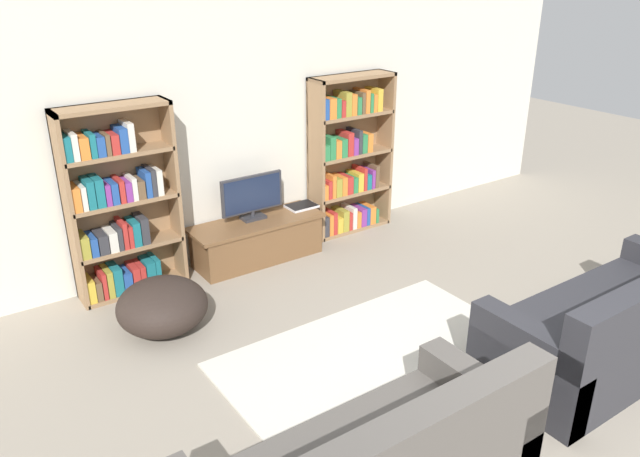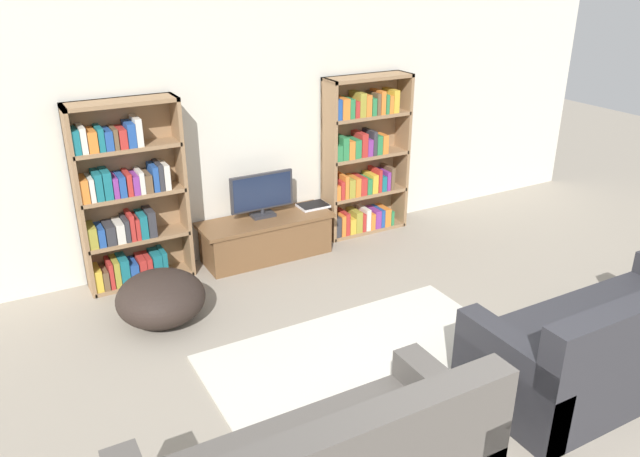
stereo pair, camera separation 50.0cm
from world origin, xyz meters
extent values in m
cube|color=silver|center=(0.00, 4.23, 1.30)|extent=(8.80, 0.06, 2.60)
cube|color=#93704C|center=(-1.81, 4.03, 0.87)|extent=(0.04, 0.30, 1.74)
cube|color=#93704C|center=(-0.87, 4.03, 0.87)|extent=(0.04, 0.30, 1.74)
cube|color=#93704C|center=(-1.34, 4.16, 0.87)|extent=(0.97, 0.04, 1.74)
cube|color=#93704C|center=(-1.34, 4.03, 1.72)|extent=(0.97, 0.30, 0.04)
cube|color=#93704C|center=(-1.34, 4.03, 0.02)|extent=(0.93, 0.30, 0.04)
cube|color=gold|center=(-1.75, 4.02, 0.14)|extent=(0.07, 0.24, 0.21)
cube|color=brown|center=(-1.69, 4.02, 0.13)|extent=(0.05, 0.24, 0.18)
cube|color=#B72D28|center=(-1.64, 4.02, 0.16)|extent=(0.04, 0.24, 0.25)
cube|color=#9E9333|center=(-1.58, 4.02, 0.16)|extent=(0.05, 0.24, 0.25)
cube|color=#196B75|center=(-1.51, 4.02, 0.17)|extent=(0.08, 0.24, 0.26)
cube|color=#234C99|center=(-1.43, 4.02, 0.13)|extent=(0.08, 0.24, 0.20)
cube|color=#B72D28|center=(-1.34, 4.02, 0.15)|extent=(0.07, 0.24, 0.22)
cube|color=#B72D28|center=(-1.28, 4.02, 0.15)|extent=(0.05, 0.24, 0.22)
cube|color=#196B75|center=(-1.21, 4.02, 0.16)|extent=(0.08, 0.24, 0.24)
cube|color=#196B75|center=(-1.14, 4.02, 0.16)|extent=(0.05, 0.24, 0.25)
cube|color=#93704C|center=(-1.34, 4.03, 0.45)|extent=(0.93, 0.30, 0.04)
cube|color=#9E9333|center=(-1.75, 4.02, 0.57)|extent=(0.08, 0.24, 0.20)
cube|color=#234C99|center=(-1.67, 4.02, 0.55)|extent=(0.06, 0.24, 0.17)
cube|color=#333338|center=(-1.59, 4.02, 0.56)|extent=(0.08, 0.24, 0.18)
cube|color=silver|center=(-1.50, 4.02, 0.56)|extent=(0.07, 0.24, 0.18)
cube|color=#333338|center=(-1.44, 4.02, 0.58)|extent=(0.04, 0.24, 0.21)
cube|color=#B72D28|center=(-1.40, 4.02, 0.59)|extent=(0.04, 0.24, 0.25)
cube|color=#B72D28|center=(-1.35, 4.02, 0.57)|extent=(0.04, 0.24, 0.20)
cube|color=#196B75|center=(-1.29, 4.02, 0.58)|extent=(0.07, 0.24, 0.22)
cube|color=#333338|center=(-1.22, 4.02, 0.59)|extent=(0.07, 0.24, 0.25)
cube|color=#93704C|center=(-1.34, 4.03, 0.89)|extent=(0.93, 0.30, 0.04)
cube|color=orange|center=(-1.75, 4.02, 1.01)|extent=(0.07, 0.24, 0.21)
cube|color=silver|center=(-1.69, 4.02, 1.01)|extent=(0.04, 0.24, 0.21)
cube|color=#196B75|center=(-1.63, 4.02, 1.03)|extent=(0.06, 0.24, 0.24)
cube|color=#196B75|center=(-1.56, 4.02, 1.03)|extent=(0.07, 0.24, 0.25)
cube|color=#7F338C|center=(-1.49, 4.02, 1.00)|extent=(0.05, 0.24, 0.18)
cube|color=#234C99|center=(-1.43, 4.02, 1.00)|extent=(0.06, 0.24, 0.19)
cube|color=#B72D28|center=(-1.37, 4.02, 1.00)|extent=(0.05, 0.24, 0.20)
cube|color=#7F338C|center=(-1.31, 4.02, 0.99)|extent=(0.06, 0.24, 0.17)
cube|color=silver|center=(-1.26, 4.02, 1.00)|extent=(0.04, 0.24, 0.20)
cube|color=brown|center=(-1.20, 4.02, 0.99)|extent=(0.07, 0.24, 0.17)
cube|color=#234C99|center=(-1.14, 4.02, 1.02)|extent=(0.05, 0.24, 0.23)
cube|color=#333338|center=(-1.09, 4.02, 1.03)|extent=(0.04, 0.24, 0.25)
cube|color=silver|center=(-1.03, 4.02, 1.02)|extent=(0.05, 0.24, 0.23)
cube|color=#93704C|center=(-1.34, 4.03, 1.32)|extent=(0.93, 0.30, 0.04)
cube|color=#196B75|center=(-1.76, 4.02, 1.44)|extent=(0.06, 0.24, 0.20)
cube|color=silver|center=(-1.70, 4.02, 1.45)|extent=(0.05, 0.24, 0.22)
cube|color=orange|center=(-1.63, 4.02, 1.43)|extent=(0.08, 0.24, 0.18)
cube|color=#196B75|center=(-1.56, 4.02, 1.44)|extent=(0.05, 0.24, 0.20)
cube|color=#234C99|center=(-1.49, 4.02, 1.42)|extent=(0.07, 0.24, 0.17)
cube|color=brown|center=(-1.44, 4.02, 1.43)|extent=(0.04, 0.24, 0.18)
cube|color=#B72D28|center=(-1.38, 4.02, 1.42)|extent=(0.07, 0.24, 0.17)
cube|color=#234C99|center=(-1.30, 4.02, 1.44)|extent=(0.07, 0.24, 0.21)
cube|color=silver|center=(-1.24, 4.02, 1.46)|extent=(0.06, 0.24, 0.25)
cube|color=#93704C|center=(0.72, 4.03, 0.87)|extent=(0.04, 0.30, 1.74)
cube|color=#93704C|center=(1.65, 4.03, 0.87)|extent=(0.04, 0.30, 1.74)
cube|color=#93704C|center=(1.19, 4.16, 0.87)|extent=(0.97, 0.04, 1.74)
cube|color=#93704C|center=(1.19, 4.03, 1.72)|extent=(0.97, 0.30, 0.04)
cube|color=#93704C|center=(1.19, 4.03, 0.02)|extent=(0.93, 0.30, 0.04)
cube|color=#333338|center=(0.77, 4.02, 0.15)|extent=(0.07, 0.24, 0.23)
cube|color=orange|center=(0.84, 4.02, 0.15)|extent=(0.05, 0.24, 0.24)
cube|color=#B72D28|center=(0.89, 4.02, 0.16)|extent=(0.05, 0.24, 0.25)
cube|color=gold|center=(0.96, 4.02, 0.12)|extent=(0.07, 0.24, 0.18)
cube|color=#9E9333|center=(1.04, 4.02, 0.16)|extent=(0.08, 0.24, 0.24)
cube|color=#B72D28|center=(1.11, 4.02, 0.14)|extent=(0.04, 0.24, 0.21)
cube|color=silver|center=(1.16, 4.02, 0.16)|extent=(0.05, 0.24, 0.25)
cube|color=orange|center=(1.23, 4.02, 0.13)|extent=(0.06, 0.24, 0.18)
cube|color=#7F338C|center=(1.30, 4.02, 0.14)|extent=(0.07, 0.24, 0.21)
cube|color=#234C99|center=(1.36, 4.02, 0.14)|extent=(0.05, 0.24, 0.20)
cube|color=orange|center=(1.43, 4.02, 0.14)|extent=(0.08, 0.24, 0.20)
cube|color=#2D7F47|center=(1.49, 4.02, 0.12)|extent=(0.04, 0.24, 0.17)
cube|color=#93704C|center=(1.19, 4.03, 0.45)|extent=(0.93, 0.30, 0.04)
cube|color=orange|center=(0.77, 4.02, 0.55)|extent=(0.06, 0.24, 0.16)
cube|color=#B72D28|center=(0.82, 4.02, 0.57)|extent=(0.04, 0.24, 0.20)
cube|color=orange|center=(0.87, 4.02, 0.60)|extent=(0.04, 0.24, 0.25)
cube|color=#9E9333|center=(0.94, 4.02, 0.57)|extent=(0.07, 0.24, 0.20)
cube|color=orange|center=(1.02, 4.02, 0.57)|extent=(0.06, 0.24, 0.20)
cube|color=#B72D28|center=(1.09, 4.02, 0.57)|extent=(0.08, 0.24, 0.19)
cube|color=#2D7F47|center=(1.16, 4.02, 0.56)|extent=(0.06, 0.24, 0.17)
cube|color=gold|center=(1.24, 4.02, 0.57)|extent=(0.07, 0.24, 0.21)
cube|color=#B72D28|center=(1.30, 4.02, 0.60)|extent=(0.04, 0.24, 0.25)
cube|color=#196B75|center=(1.36, 4.02, 0.55)|extent=(0.06, 0.24, 0.17)
cube|color=#7F338C|center=(1.42, 4.02, 0.58)|extent=(0.04, 0.24, 0.21)
cube|color=brown|center=(1.47, 4.02, 0.60)|extent=(0.05, 0.24, 0.25)
cube|color=#93704C|center=(1.19, 4.03, 0.89)|extent=(0.93, 0.30, 0.04)
cube|color=#2D7F47|center=(0.77, 4.02, 0.99)|extent=(0.07, 0.24, 0.17)
cube|color=#2D7F47|center=(0.85, 4.02, 1.02)|extent=(0.07, 0.24, 0.24)
cube|color=orange|center=(0.93, 4.02, 1.00)|extent=(0.07, 0.24, 0.19)
cube|color=#2D7F47|center=(1.00, 4.02, 1.00)|extent=(0.07, 0.24, 0.20)
cube|color=#B72D28|center=(1.09, 4.02, 1.03)|extent=(0.07, 0.24, 0.25)
cube|color=#7F338C|center=(1.16, 4.02, 0.99)|extent=(0.06, 0.24, 0.18)
cube|color=#333338|center=(1.22, 4.02, 1.03)|extent=(0.04, 0.24, 0.26)
cube|color=#2D7F47|center=(1.28, 4.02, 1.01)|extent=(0.06, 0.24, 0.21)
cube|color=orange|center=(1.35, 4.02, 1.01)|extent=(0.07, 0.24, 0.20)
cube|color=#93704C|center=(1.19, 4.03, 1.32)|extent=(0.93, 0.30, 0.04)
cube|color=#234C99|center=(0.77, 4.02, 1.44)|extent=(0.06, 0.24, 0.21)
cube|color=orange|center=(0.85, 4.02, 1.44)|extent=(0.08, 0.24, 0.21)
cube|color=#2D7F47|center=(0.92, 4.02, 1.44)|extent=(0.06, 0.24, 0.20)
cube|color=#B72D28|center=(0.98, 4.02, 1.42)|extent=(0.05, 0.24, 0.17)
cube|color=#9E9333|center=(1.05, 4.02, 1.46)|extent=(0.07, 0.24, 0.25)
cube|color=orange|center=(1.12, 4.02, 1.45)|extent=(0.06, 0.24, 0.22)
cube|color=#2D7F47|center=(1.19, 4.02, 1.43)|extent=(0.05, 0.24, 0.18)
cube|color=brown|center=(1.25, 4.02, 1.45)|extent=(0.04, 0.24, 0.22)
cube|color=orange|center=(1.30, 4.02, 1.46)|extent=(0.05, 0.24, 0.24)
cube|color=#2D7F47|center=(1.36, 4.02, 1.44)|extent=(0.04, 0.24, 0.20)
cube|color=orange|center=(1.40, 4.02, 1.43)|extent=(0.05, 0.24, 0.19)
cube|color=gold|center=(1.47, 4.02, 1.46)|extent=(0.07, 0.24, 0.24)
cube|color=brown|center=(-0.08, 3.92, 0.20)|extent=(1.29, 0.46, 0.39)
cube|color=brown|center=(-0.08, 3.92, 0.41)|extent=(1.37, 0.49, 0.04)
cube|color=#2D2D33|center=(-0.08, 3.99, 0.44)|extent=(0.24, 0.16, 0.03)
cylinder|color=#2D2D33|center=(-0.08, 3.99, 0.48)|extent=(0.04, 0.04, 0.05)
cube|color=#2D2D33|center=(-0.08, 3.99, 0.70)|extent=(0.67, 0.04, 0.38)
cube|color=#19233D|center=(-0.08, 3.97, 0.70)|extent=(0.62, 0.00, 0.34)
cube|color=silver|center=(0.50, 3.98, 0.44)|extent=(0.31, 0.23, 0.02)
cube|color=black|center=(0.50, 3.98, 0.45)|extent=(0.30, 0.22, 0.00)
cube|color=beige|center=(-0.18, 1.84, 0.01)|extent=(2.37, 1.49, 0.02)
cube|color=#56514C|center=(-0.37, 0.75, 0.31)|extent=(0.18, 0.82, 0.62)
cube|color=#2D2D33|center=(1.23, 0.89, 0.23)|extent=(2.07, 0.89, 0.46)
cube|color=#2D2D33|center=(0.29, 0.89, 0.32)|extent=(0.18, 0.89, 0.64)
ellipsoid|color=#2D231E|center=(-1.37, 3.21, 0.22)|extent=(0.74, 0.74, 0.44)
camera|label=1|loc=(-2.84, -1.18, 2.84)|focal=35.00mm
camera|label=2|loc=(-2.42, -1.45, 2.84)|focal=35.00mm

